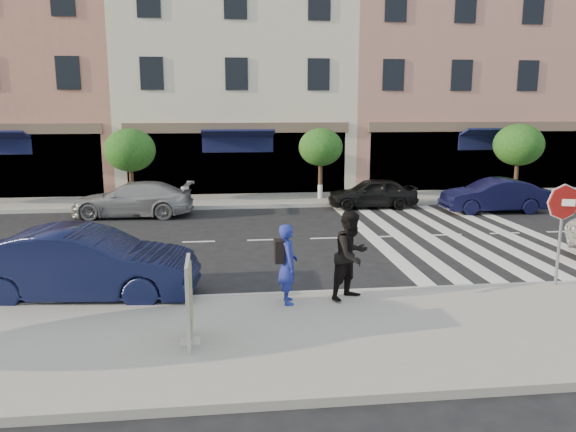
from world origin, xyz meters
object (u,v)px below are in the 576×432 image
object	(u,v)px
walker	(351,255)
car_far_left	(133,199)
poster_board	(189,304)
car_near_mid	(84,264)
car_far_mid	(372,193)
photographer	(288,264)
car_far_right	(493,196)
stop_sign	(563,212)

from	to	relation	value
walker	car_far_left	xyz separation A→B (m)	(-6.02, 10.39, -0.44)
walker	poster_board	distance (m)	3.78
car_near_mid	car_far_mid	xyz separation A→B (m)	(9.11, 10.07, -0.17)
photographer	car_far_mid	world-z (taller)	photographer
walker	car_far_mid	bearing A→B (deg)	35.99
car_far_right	photographer	bearing A→B (deg)	-42.17
stop_sign	photographer	size ratio (longest dim) A/B	1.40
car_near_mid	car_far_left	size ratio (longest dim) A/B	1.07
poster_board	car_far_left	xyz separation A→B (m)	(-2.78, 12.31, -0.21)
photographer	car_far_mid	size ratio (longest dim) A/B	0.46
stop_sign	car_far_right	size ratio (longest dim) A/B	0.58
stop_sign	car_far_mid	xyz separation A→B (m)	(-1.39, 10.77, -1.23)
stop_sign	car_far_right	distance (m)	9.84
car_near_mid	car_far_right	bearing A→B (deg)	-51.98
car_far_left	poster_board	bearing A→B (deg)	17.38
car_far_mid	poster_board	bearing A→B (deg)	-26.17
car_near_mid	car_far_left	xyz separation A→B (m)	(-0.38, 9.35, -0.14)
walker	poster_board	size ratio (longest dim) A/B	1.28
stop_sign	poster_board	distance (m)	8.46
car_far_mid	car_near_mid	bearing A→B (deg)	-41.07
car_far_left	car_far_right	world-z (taller)	car_far_right
car_far_left	photographer	bearing A→B (deg)	28.65
car_far_mid	car_far_right	bearing A→B (deg)	72.54
photographer	car_far_right	world-z (taller)	photographer
car_far_left	car_far_mid	distance (m)	9.51
car_far_left	stop_sign	bearing A→B (deg)	51.91
photographer	car_far_right	xyz separation A→B (m)	(9.29, 9.72, -0.32)
photographer	car_far_left	xyz separation A→B (m)	(-4.67, 10.51, -0.33)
car_far_left	car_far_mid	bearing A→B (deg)	98.97
photographer	poster_board	bearing A→B (deg)	131.96
car_near_mid	car_far_left	distance (m)	9.36
car_far_right	car_near_mid	bearing A→B (deg)	-56.24
stop_sign	car_near_mid	distance (m)	10.57
stop_sign	car_far_left	world-z (taller)	stop_sign
stop_sign	poster_board	size ratio (longest dim) A/B	1.57
walker	car_far_right	world-z (taller)	walker
car_near_mid	car_far_right	world-z (taller)	car_near_mid
photographer	car_far_left	bearing A→B (deg)	22.31
photographer	car_near_mid	distance (m)	4.45
photographer	car_near_mid	size ratio (longest dim) A/B	0.35
car_far_right	car_far_left	bearing A→B (deg)	-91.70
stop_sign	car_far_mid	world-z (taller)	stop_sign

